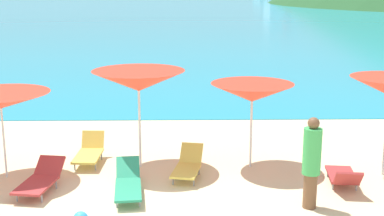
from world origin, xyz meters
TOP-DOWN VIEW (x-y plane):
  - ground_plane at (0.00, 10.00)m, footprint 50.00×100.00m
  - umbrella_1 at (-2.84, 2.47)m, footprint 2.38×2.38m
  - umbrella_2 at (0.19, 3.14)m, footprint 2.32×2.32m
  - umbrella_3 at (2.88, 3.06)m, footprint 2.10×2.10m
  - lounge_chair_0 at (1.35, 2.40)m, footprint 0.80×1.46m
  - lounge_chair_1 at (-1.83, 1.58)m, footprint 0.85×1.62m
  - lounge_chair_2 at (4.76, 1.73)m, footprint 0.75×1.55m
  - lounge_chair_3 at (-1.09, 3.43)m, footprint 0.63×1.38m
  - lounge_chair_4 at (0.07, 1.37)m, footprint 0.69×1.75m
  - beachgoer_0 at (3.75, 0.64)m, footprint 0.36×0.36m

SIDE VIEW (x-z plane):
  - ground_plane at x=0.00m, z-range -0.30..0.00m
  - lounge_chair_2 at x=4.76m, z-range -0.05..0.54m
  - lounge_chair_4 at x=0.07m, z-range -0.03..0.55m
  - lounge_chair_1 at x=-1.83m, z-range -0.01..0.57m
  - lounge_chair_0 at x=1.35m, z-range -0.03..0.61m
  - lounge_chair_3 at x=-1.09m, z-range -0.04..0.63m
  - beachgoer_0 at x=3.75m, z-range 0.05..1.91m
  - umbrella_1 at x=-2.84m, z-range 0.81..2.80m
  - umbrella_3 at x=2.88m, z-range 0.81..2.88m
  - umbrella_2 at x=0.19m, z-range 0.94..3.31m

